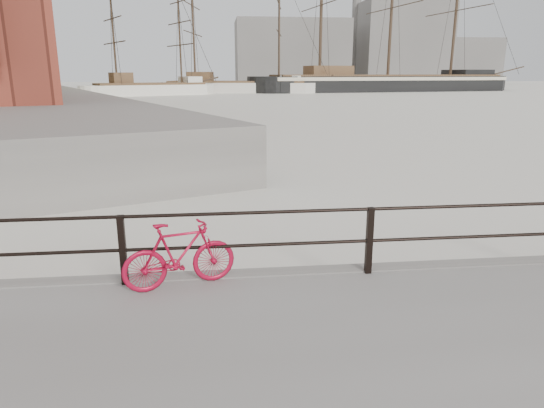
# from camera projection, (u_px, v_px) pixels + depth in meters

# --- Properties ---
(ground) EXTENTS (400.00, 400.00, 0.00)m
(ground) POSITION_uv_depth(u_px,v_px,m) (363.00, 290.00, 7.42)
(ground) COLOR white
(ground) RESTS_ON ground
(guardrail) EXTENTS (28.00, 0.10, 1.00)m
(guardrail) POSITION_uv_depth(u_px,v_px,m) (369.00, 241.00, 7.05)
(guardrail) COLOR black
(guardrail) RESTS_ON promenade
(bicycle) EXTENTS (1.55, 0.68, 0.94)m
(bicycle) POSITION_uv_depth(u_px,v_px,m) (180.00, 255.00, 6.60)
(bicycle) COLOR #AD0B2A
(bicycle) RESTS_ON promenade
(barque_black) EXTENTS (62.08, 29.82, 33.73)m
(barque_black) POSITION_uv_depth(u_px,v_px,m) (387.00, 91.00, 90.22)
(barque_black) COLOR black
(barque_black) RESTS_ON ground
(schooner_mid) EXTENTS (33.85, 19.03, 22.70)m
(schooner_mid) POSITION_uv_depth(u_px,v_px,m) (237.00, 93.00, 83.98)
(schooner_mid) COLOR beige
(schooner_mid) RESTS_ON ground
(schooner_left) EXTENTS (24.51, 19.31, 17.18)m
(schooner_left) POSITION_uv_depth(u_px,v_px,m) (152.00, 95.00, 73.95)
(schooner_left) COLOR white
(schooner_left) RESTS_ON ground
(industrial_west) EXTENTS (32.00, 18.00, 18.00)m
(industrial_west) POSITION_uv_depth(u_px,v_px,m) (291.00, 53.00, 141.56)
(industrial_west) COLOR gray
(industrial_west) RESTS_ON ground
(industrial_mid) EXTENTS (26.00, 20.00, 24.00)m
(industrial_mid) POSITION_uv_depth(u_px,v_px,m) (401.00, 44.00, 149.38)
(industrial_mid) COLOR gray
(industrial_mid) RESTS_ON ground
(industrial_east) EXTENTS (20.00, 16.00, 14.00)m
(industrial_east) POSITION_uv_depth(u_px,v_px,m) (462.00, 62.00, 157.97)
(industrial_east) COLOR gray
(industrial_east) RESTS_ON ground
(smokestack) EXTENTS (2.80, 2.80, 44.00)m
(smokestack) POSITION_uv_depth(u_px,v_px,m) (357.00, 11.00, 150.16)
(smokestack) COLOR gray
(smokestack) RESTS_ON ground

